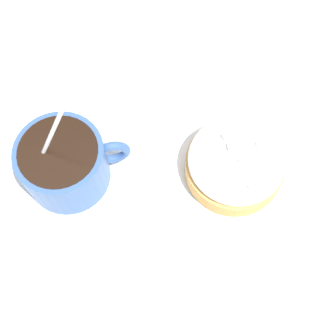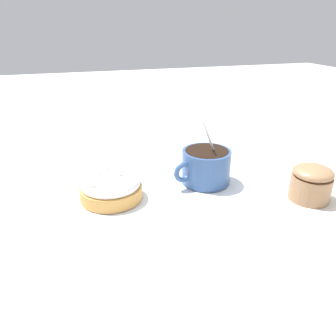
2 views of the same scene
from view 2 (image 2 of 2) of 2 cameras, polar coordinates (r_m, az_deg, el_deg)
ground_plane at (r=0.57m, az=-1.33°, el=-3.73°), size 3.00×3.00×0.00m
paper_napkin at (r=0.57m, az=-1.33°, el=-3.59°), size 0.31×0.32×0.00m
coffee_cup at (r=0.58m, az=6.67°, el=0.42°), size 0.11×0.09×0.12m
frosted_pastry at (r=0.54m, az=-9.93°, el=-3.05°), size 0.10×0.10×0.05m
sugar_bowl at (r=0.58m, az=23.67°, el=-2.33°), size 0.06×0.06×0.06m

